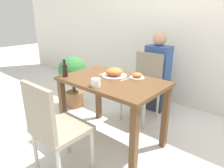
# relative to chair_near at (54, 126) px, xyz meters

# --- Properties ---
(ground_plane) EXTENTS (16.00, 16.00, 0.00)m
(ground_plane) POSITION_rel_chair_near_xyz_m (0.03, 0.71, -0.51)
(ground_plane) COLOR silver
(wall_back) EXTENTS (8.00, 0.05, 2.60)m
(wall_back) POSITION_rel_chair_near_xyz_m (0.03, 2.19, 0.79)
(wall_back) COLOR silver
(wall_back) RESTS_ON ground_plane
(dining_table) EXTENTS (1.09, 0.68, 0.75)m
(dining_table) POSITION_rel_chair_near_xyz_m (0.03, 0.71, 0.11)
(dining_table) COLOR brown
(dining_table) RESTS_ON ground_plane
(chair_near) EXTENTS (0.42, 0.42, 0.90)m
(chair_near) POSITION_rel_chair_near_xyz_m (0.00, 0.00, 0.00)
(chair_near) COLOR gray
(chair_near) RESTS_ON ground_plane
(chair_far) EXTENTS (0.42, 0.42, 0.90)m
(chair_far) POSITION_rel_chair_near_xyz_m (-0.01, 1.43, 0.00)
(chair_far) COLOR gray
(chair_far) RESTS_ON ground_plane
(food_plate) EXTENTS (0.27, 0.27, 0.09)m
(food_plate) POSITION_rel_chair_near_xyz_m (-0.02, 0.82, 0.28)
(food_plate) COLOR white
(food_plate) RESTS_ON dining_table
(side_plate) EXTENTS (0.15, 0.15, 0.06)m
(side_plate) POSITION_rel_chair_near_xyz_m (0.20, 0.92, 0.26)
(side_plate) COLOR white
(side_plate) RESTS_ON dining_table
(drink_cup) EXTENTS (0.09, 0.09, 0.08)m
(drink_cup) POSITION_rel_chair_near_xyz_m (0.05, 0.46, 0.27)
(drink_cup) COLOR white
(drink_cup) RESTS_ON dining_table
(sauce_bottle) EXTENTS (0.06, 0.06, 0.19)m
(sauce_bottle) POSITION_rel_chair_near_xyz_m (-0.43, 0.47, 0.31)
(sauce_bottle) COLOR black
(sauce_bottle) RESTS_ON dining_table
(fork_utensil) EXTENTS (0.03, 0.16, 0.00)m
(fork_utensil) POSITION_rel_chair_near_xyz_m (-0.19, 0.82, 0.24)
(fork_utensil) COLOR silver
(fork_utensil) RESTS_ON dining_table
(spoon_utensil) EXTENTS (0.02, 0.19, 0.00)m
(spoon_utensil) POSITION_rel_chair_near_xyz_m (0.14, 0.82, 0.24)
(spoon_utensil) COLOR silver
(spoon_utensil) RESTS_ON dining_table
(potted_plant_left) EXTENTS (0.43, 0.43, 0.80)m
(potted_plant_left) POSITION_rel_chair_near_xyz_m (-1.02, 1.03, -0.01)
(potted_plant_left) COLOR brown
(potted_plant_left) RESTS_ON ground_plane
(person_figure) EXTENTS (0.34, 0.22, 1.17)m
(person_figure) POSITION_rel_chair_near_xyz_m (-0.00, 1.77, 0.07)
(person_figure) COLOR #2D3347
(person_figure) RESTS_ON ground_plane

